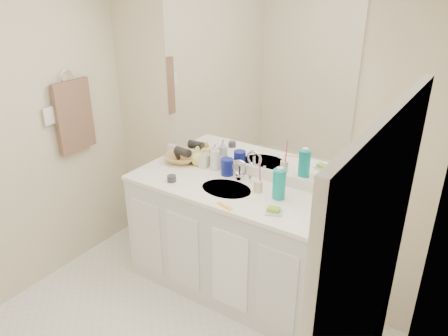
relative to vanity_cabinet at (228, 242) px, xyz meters
name	(u,v)px	position (x,y,z in m)	size (l,w,h in m)	color
wall_back	(249,133)	(0.00, 0.28, 0.77)	(2.60, 0.02, 2.40)	beige
wall_right	(382,313)	(1.30, -1.02, 0.77)	(0.02, 2.60, 2.40)	beige
vanity_cabinet	(228,242)	(0.00, 0.00, 0.00)	(1.50, 0.55, 0.85)	silver
countertop	(228,189)	(0.00, 0.00, 0.44)	(1.52, 0.57, 0.03)	white
backsplash	(247,169)	(0.00, 0.26, 0.50)	(1.52, 0.03, 0.08)	white
sink_basin	(226,190)	(0.00, -0.02, 0.44)	(0.37, 0.37, 0.02)	beige
faucet	(240,172)	(0.00, 0.16, 0.51)	(0.02, 0.02, 0.11)	silver
mirror	(250,84)	(0.00, 0.27, 1.14)	(1.48, 0.01, 1.20)	white
blue_mug	(227,167)	(-0.12, 0.17, 0.52)	(0.09, 0.09, 0.13)	navy
tan_cup	(258,186)	(0.21, 0.06, 0.50)	(0.06, 0.06, 0.08)	beige
toothbrush	(260,172)	(0.22, 0.06, 0.60)	(0.01, 0.01, 0.20)	#FF4368
mouthwash_bottle	(279,184)	(0.36, 0.06, 0.56)	(0.09, 0.09, 0.21)	#0C9693
soap_dish	(273,212)	(0.43, -0.14, 0.46)	(0.11, 0.08, 0.01)	silver
green_soap	(274,210)	(0.43, -0.14, 0.48)	(0.08, 0.05, 0.03)	#7FBC2D
orange_comb	(225,206)	(0.13, -0.24, 0.46)	(0.13, 0.03, 0.01)	#FFAC1A
dark_jar	(172,179)	(-0.39, -0.14, 0.48)	(0.06, 0.06, 0.05)	#302F36
soap_bottle_white	(215,156)	(-0.25, 0.21, 0.56)	(0.08, 0.08, 0.21)	white
soap_bottle_cream	(204,158)	(-0.35, 0.19, 0.53)	(0.07, 0.07, 0.15)	beige
soap_bottle_yellow	(198,156)	(-0.41, 0.20, 0.53)	(0.12, 0.12, 0.15)	#E9D95A
wicker_basket	(181,158)	(-0.56, 0.17, 0.49)	(0.25, 0.25, 0.06)	#B58749
hair_dryer	(183,152)	(-0.54, 0.17, 0.54)	(0.07, 0.07, 0.13)	black
towel_ring	(67,77)	(-1.27, -0.25, 1.12)	(0.11, 0.11, 0.01)	silver
hand_towel	(74,116)	(-1.25, -0.25, 0.82)	(0.04, 0.32, 0.55)	#4C3529
switch_plate	(49,116)	(-1.27, -0.45, 0.88)	(0.01, 0.09, 0.13)	white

